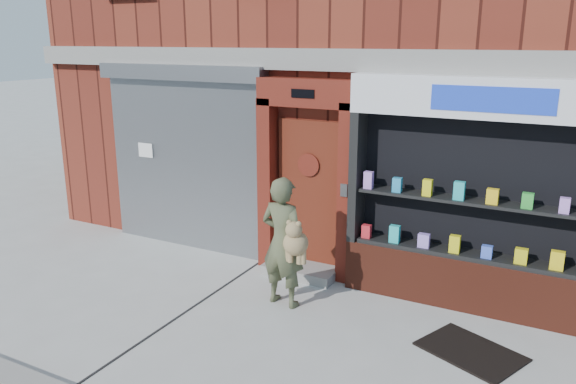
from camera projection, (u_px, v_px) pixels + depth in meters
The scene contains 7 objects.
ground at pixel (294, 339), 6.64m from camera, with size 80.00×80.00×0.00m, color #9E9E99.
building at pixel (438, 8), 10.70m from camera, with size 12.00×8.16×8.00m.
shutter_bay at pixel (185, 147), 9.18m from camera, with size 3.10×0.30×3.04m.
red_door_bay at pixel (307, 179), 8.18m from camera, with size 1.52×0.58×2.90m.
pharmacy_bay at pixel (484, 208), 7.04m from camera, with size 3.50×0.41×3.00m.
woman at pixel (284, 242), 7.28m from camera, with size 0.74×0.50×1.75m.
doormat at pixel (471, 352), 6.34m from camera, with size 1.06×0.74×0.03m, color black.
Camera 1 is at (2.70, -5.29, 3.43)m, focal length 35.00 mm.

